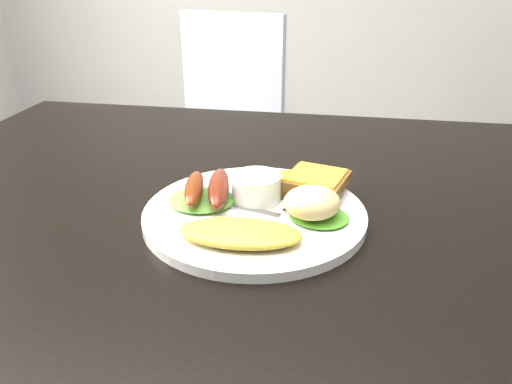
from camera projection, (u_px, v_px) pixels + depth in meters
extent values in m
cube|color=black|center=(288.00, 211.00, 0.68)|extent=(1.20, 0.80, 0.04)
cube|color=#A66D50|center=(224.00, 156.00, 1.64)|extent=(0.43, 0.43, 0.04)
imported|color=navy|center=(283.00, 51.00, 1.09)|extent=(0.68, 0.52, 1.72)
cylinder|color=white|center=(255.00, 214.00, 0.62)|extent=(0.27, 0.27, 0.01)
ellipsoid|color=#528B35|center=(201.00, 200.00, 0.63)|extent=(0.09, 0.08, 0.01)
ellipsoid|color=#4C8920|center=(319.00, 216.00, 0.59)|extent=(0.09, 0.08, 0.01)
ellipsoid|color=gold|center=(240.00, 233.00, 0.54)|extent=(0.14, 0.07, 0.02)
ellipsoid|color=brown|center=(194.00, 188.00, 0.62)|extent=(0.04, 0.10, 0.02)
ellipsoid|color=maroon|center=(219.00, 188.00, 0.63)|extent=(0.05, 0.11, 0.03)
cylinder|color=white|center=(256.00, 188.00, 0.63)|extent=(0.07, 0.07, 0.04)
cube|color=brown|center=(281.00, 185.00, 0.67)|extent=(0.09, 0.09, 0.01)
cube|color=brown|center=(316.00, 181.00, 0.65)|extent=(0.09, 0.09, 0.01)
ellipsoid|color=#F3EBAC|center=(312.00, 202.00, 0.58)|extent=(0.08, 0.08, 0.04)
cube|color=#ADAFB7|center=(229.00, 205.00, 0.62)|extent=(0.14, 0.05, 0.00)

